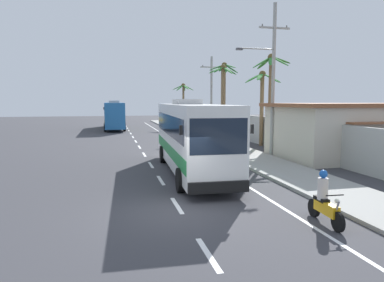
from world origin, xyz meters
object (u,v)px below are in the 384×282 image
at_px(palm_farthest, 224,86).
at_px(palm_second, 262,93).
at_px(utility_pole_mid, 272,77).
at_px(palm_third, 223,92).
at_px(motorcycle_beside_bus, 325,202).
at_px(coach_bus_foreground, 191,135).
at_px(palm_nearest, 271,85).
at_px(utility_pole_far, 211,95).
at_px(palm_fourth, 183,97).
at_px(roadside_building, 372,130).
at_px(pedestrian_midwalk, 247,140).
at_px(coach_bus_far_lane, 114,114).
at_px(motorcycle_trailing, 195,140).

bearing_deg(palm_farthest, palm_second, -78.70).
relative_size(utility_pole_mid, palm_third, 1.45).
height_order(motorcycle_beside_bus, palm_third, palm_third).
height_order(coach_bus_foreground, palm_third, palm_third).
bearing_deg(palm_farthest, palm_nearest, -87.43).
bearing_deg(utility_pole_far, palm_second, -79.27).
distance_m(palm_nearest, palm_fourth, 25.08).
distance_m(palm_nearest, palm_farthest, 9.58).
xyz_separation_m(palm_third, roadside_building, (7.35, -10.55, -2.80)).
bearing_deg(pedestrian_midwalk, palm_third, 151.32).
xyz_separation_m(coach_bus_far_lane, palm_farthest, (10.80, -14.69, 3.32)).
bearing_deg(palm_second, coach_bus_foreground, -131.55).
height_order(palm_fourth, palm_farthest, palm_farthest).
xyz_separation_m(palm_second, palm_fourth, (-2.19, 21.75, 0.01)).
bearing_deg(coach_bus_far_lane, motorcycle_beside_bus, -81.32).
xyz_separation_m(coach_bus_far_lane, roadside_building, (17.10, -28.01, -0.16)).
bearing_deg(utility_pole_mid, coach_bus_foreground, -147.41).
relative_size(motorcycle_beside_bus, utility_pole_mid, 0.19).
bearing_deg(palm_third, utility_pole_mid, -85.92).
xyz_separation_m(coach_bus_foreground, motorcycle_trailing, (2.53, 9.25, -1.37)).
xyz_separation_m(utility_pole_far, palm_fourth, (-0.46, 12.60, -0.06)).
height_order(palm_nearest, palm_third, palm_nearest).
bearing_deg(coach_bus_far_lane, palm_second, -60.10).
distance_m(coach_bus_foreground, motorcycle_trailing, 9.68).
bearing_deg(motorcycle_beside_bus, roadside_building, 44.29).
height_order(utility_pole_mid, palm_farthest, utility_pole_mid).
distance_m(utility_pole_far, roadside_building, 17.76).
height_order(utility_pole_mid, palm_nearest, utility_pole_mid).
bearing_deg(pedestrian_midwalk, palm_fourth, 154.52).
bearing_deg(palm_fourth, motorcycle_beside_bus, -95.64).
relative_size(palm_third, palm_fourth, 1.13).
height_order(pedestrian_midwalk, palm_nearest, palm_nearest).
bearing_deg(motorcycle_beside_bus, palm_fourth, 84.36).
bearing_deg(utility_pole_mid, palm_nearest, 65.54).
bearing_deg(palm_third, palm_nearest, -77.72).
xyz_separation_m(coach_bus_foreground, coach_bus_far_lane, (-3.65, 30.44, -0.02)).
bearing_deg(palm_farthest, motorcycle_trailing, -125.37).
distance_m(palm_nearest, palm_third, 6.96).
relative_size(motorcycle_trailing, utility_pole_mid, 0.19).
distance_m(utility_pole_far, palm_nearest, 12.48).
bearing_deg(pedestrian_midwalk, palm_farthest, 146.79).
bearing_deg(palm_nearest, palm_second, 75.95).
xyz_separation_m(palm_third, palm_farthest, (1.05, 2.77, 0.68)).
bearing_deg(palm_fourth, coach_bus_foreground, -101.24).
bearing_deg(utility_pole_mid, roadside_building, -15.49).
bearing_deg(palm_farthest, coach_bus_far_lane, 126.32).
bearing_deg(coach_bus_foreground, utility_pole_mid, 32.59).
distance_m(pedestrian_midwalk, utility_pole_far, 13.56).
bearing_deg(utility_pole_far, utility_pole_mid, -89.81).
height_order(coach_bus_far_lane, motorcycle_trailing, coach_bus_far_lane).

